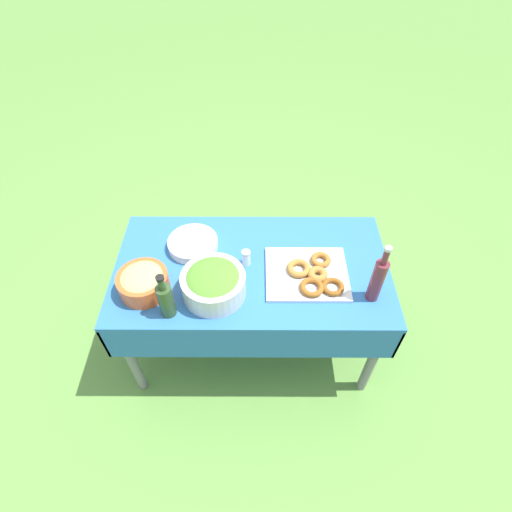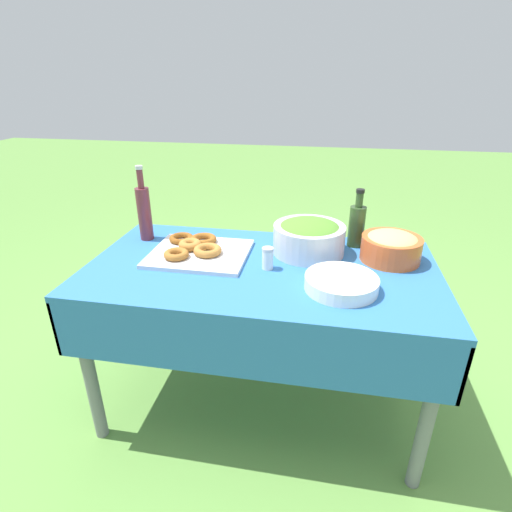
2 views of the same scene
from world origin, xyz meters
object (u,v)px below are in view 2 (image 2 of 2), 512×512
(pasta_bowl, at_px, (391,246))
(wine_bottle, at_px, (144,211))
(olive_oil_bottle, at_px, (357,224))
(plate_stack, at_px, (341,283))
(donut_platter, at_px, (197,250))
(salad_bowl, at_px, (309,236))

(pasta_bowl, relative_size, wine_bottle, 0.71)
(olive_oil_bottle, distance_m, wine_bottle, 0.93)
(olive_oil_bottle, bearing_deg, plate_stack, -98.89)
(donut_platter, distance_m, wine_bottle, 0.32)
(pasta_bowl, distance_m, wine_bottle, 1.05)
(pasta_bowl, relative_size, donut_platter, 0.59)
(salad_bowl, bearing_deg, pasta_bowl, -2.93)
(donut_platter, bearing_deg, plate_stack, -18.59)
(plate_stack, bearing_deg, wine_bottle, 159.77)
(pasta_bowl, height_order, donut_platter, pasta_bowl)
(plate_stack, height_order, olive_oil_bottle, olive_oil_bottle)
(salad_bowl, bearing_deg, plate_stack, -65.95)
(salad_bowl, relative_size, donut_platter, 0.75)
(salad_bowl, xyz_separation_m, wine_bottle, (-0.73, 0.02, 0.06))
(plate_stack, bearing_deg, donut_platter, 161.41)
(pasta_bowl, xyz_separation_m, plate_stack, (-0.19, -0.28, -0.04))
(donut_platter, relative_size, olive_oil_bottle, 1.58)
(olive_oil_bottle, xyz_separation_m, wine_bottle, (-0.92, -0.09, 0.03))
(pasta_bowl, distance_m, donut_platter, 0.78)
(olive_oil_bottle, bearing_deg, wine_bottle, -174.44)
(salad_bowl, relative_size, olive_oil_bottle, 1.18)
(salad_bowl, height_order, donut_platter, salad_bowl)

